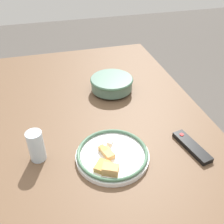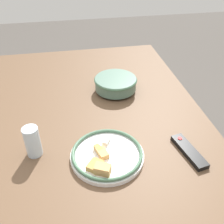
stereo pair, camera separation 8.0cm
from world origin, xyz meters
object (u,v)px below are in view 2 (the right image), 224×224
object	(u,v)px
food_plate	(107,155)
drinking_glass	(33,141)
noodle_bowl	(116,83)
tv_remote	(189,151)

from	to	relation	value
food_plate	drinking_glass	xyz separation A→B (m)	(-0.08, -0.28, 0.05)
noodle_bowl	drinking_glass	distance (m)	0.57
noodle_bowl	drinking_glass	bearing A→B (deg)	-44.81
food_plate	drinking_glass	distance (m)	0.29
drinking_glass	noodle_bowl	bearing A→B (deg)	135.19
noodle_bowl	tv_remote	world-z (taller)	noodle_bowl
food_plate	noodle_bowl	bearing A→B (deg)	165.03
noodle_bowl	tv_remote	bearing A→B (deg)	20.93
tv_remote	drinking_glass	bearing A→B (deg)	158.82
food_plate	tv_remote	size ratio (longest dim) A/B	1.44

